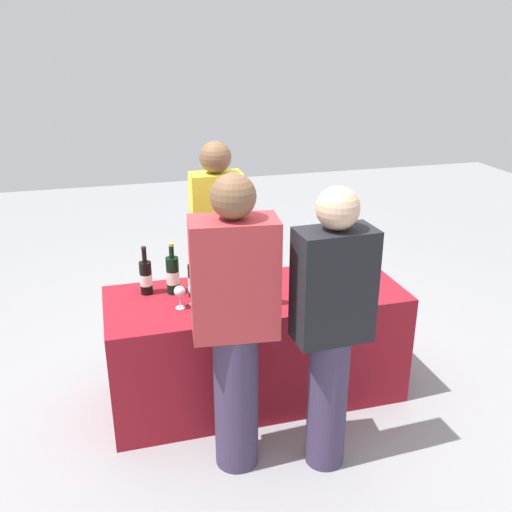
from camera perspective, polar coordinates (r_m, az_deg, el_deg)
ground_plane at (r=3.92m, az=0.00°, el=-13.58°), size 12.00×12.00×0.00m
tasting_table at (r=3.72m, az=0.00°, el=-8.92°), size 1.86×0.72×0.74m
wine_bottle_0 at (r=3.56m, az=-11.05°, el=-2.10°), size 0.08×0.08×0.31m
wine_bottle_1 at (r=3.54m, az=-8.40°, el=-1.89°), size 0.08×0.08×0.33m
wine_bottle_2 at (r=3.49m, az=-6.25°, el=-2.41°), size 0.08×0.08×0.30m
wine_bottle_3 at (r=3.58m, az=-4.60°, el=-1.60°), size 0.08×0.08×0.31m
wine_glass_0 at (r=3.34m, az=-7.72°, el=-3.63°), size 0.07×0.07×0.14m
wine_glass_1 at (r=3.38m, az=-6.27°, el=-3.41°), size 0.07×0.07×0.14m
wine_glass_2 at (r=3.42m, az=-2.01°, el=-2.87°), size 0.07×0.07×0.14m
wine_glass_3 at (r=3.37m, az=2.02°, el=-3.30°), size 0.07×0.07×0.14m
wine_glass_4 at (r=3.49m, az=6.36°, el=-2.60°), size 0.06×0.06×0.13m
wine_glass_5 at (r=3.59m, az=11.22°, el=-1.99°), size 0.07×0.07×0.15m
ice_bucket at (r=3.85m, az=9.43°, el=-0.59°), size 0.22×0.22×0.17m
server_pouring at (r=3.97m, az=-3.90°, el=1.26°), size 0.35×0.21×1.60m
guest_0 at (r=2.90m, az=-2.13°, el=-6.56°), size 0.46×0.29×1.65m
guest_1 at (r=2.94m, az=7.61°, el=-6.91°), size 0.40×0.23×1.59m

